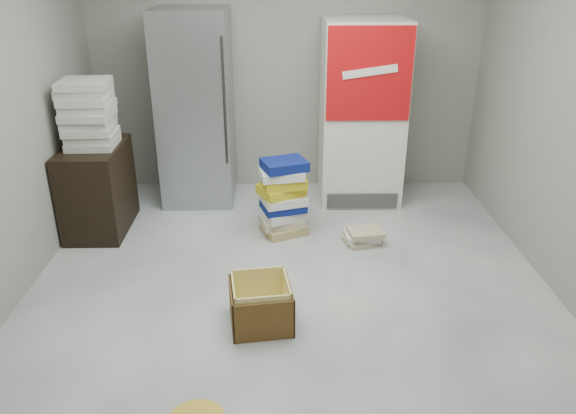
{
  "coord_description": "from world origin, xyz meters",
  "views": [
    {
      "loc": [
        -0.08,
        -3.35,
        2.33
      ],
      "look_at": [
        -0.01,
        0.7,
        0.52
      ],
      "focal_mm": 35.0,
      "sensor_mm": 36.0,
      "label": 1
    }
  ],
  "objects_px": {
    "phonebook_stack_main": "(283,197)",
    "cardboard_box": "(261,307)",
    "steel_fridge": "(196,109)",
    "coke_cooler": "(362,113)",
    "wood_shelf": "(98,188)"
  },
  "relations": [
    {
      "from": "coke_cooler",
      "to": "steel_fridge",
      "type": "bearing_deg",
      "value": 179.82
    },
    {
      "from": "coke_cooler",
      "to": "wood_shelf",
      "type": "xyz_separation_m",
      "value": [
        -2.48,
        -0.72,
        -0.5
      ]
    },
    {
      "from": "wood_shelf",
      "to": "cardboard_box",
      "type": "distance_m",
      "value": 2.17
    },
    {
      "from": "coke_cooler",
      "to": "wood_shelf",
      "type": "relative_size",
      "value": 2.25
    },
    {
      "from": "steel_fridge",
      "to": "wood_shelf",
      "type": "bearing_deg",
      "value": -138.69
    },
    {
      "from": "steel_fridge",
      "to": "coke_cooler",
      "type": "height_order",
      "value": "steel_fridge"
    },
    {
      "from": "coke_cooler",
      "to": "wood_shelf",
      "type": "bearing_deg",
      "value": -163.72
    },
    {
      "from": "steel_fridge",
      "to": "wood_shelf",
      "type": "height_order",
      "value": "steel_fridge"
    },
    {
      "from": "steel_fridge",
      "to": "cardboard_box",
      "type": "xyz_separation_m",
      "value": [
        0.69,
        -2.25,
        -0.81
      ]
    },
    {
      "from": "phonebook_stack_main",
      "to": "cardboard_box",
      "type": "relative_size",
      "value": 1.52
    },
    {
      "from": "steel_fridge",
      "to": "cardboard_box",
      "type": "height_order",
      "value": "steel_fridge"
    },
    {
      "from": "coke_cooler",
      "to": "phonebook_stack_main",
      "type": "height_order",
      "value": "coke_cooler"
    },
    {
      "from": "cardboard_box",
      "to": "coke_cooler",
      "type": "bearing_deg",
      "value": 59.04
    },
    {
      "from": "steel_fridge",
      "to": "coke_cooler",
      "type": "distance_m",
      "value": 1.65
    },
    {
      "from": "steel_fridge",
      "to": "wood_shelf",
      "type": "relative_size",
      "value": 2.37
    }
  ]
}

